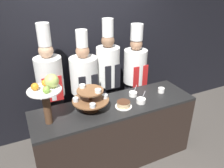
% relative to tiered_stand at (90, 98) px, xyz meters
% --- Properties ---
extents(wall_back, '(10.00, 0.06, 2.80)m').
position_rel_tiered_stand_xyz_m(wall_back, '(0.32, 0.98, 0.33)').
color(wall_back, black).
rests_on(wall_back, ground_plane).
extents(buffet_counter, '(2.13, 0.63, 0.91)m').
position_rel_tiered_stand_xyz_m(buffet_counter, '(0.32, -0.03, -0.62)').
color(buffet_counter, black).
rests_on(buffet_counter, ground_plane).
extents(tiered_stand, '(0.45, 0.45, 0.31)m').
position_rel_tiered_stand_xyz_m(tiered_stand, '(0.00, 0.00, 0.00)').
color(tiered_stand, brown).
rests_on(tiered_stand, buffet_counter).
extents(fruit_pedestal, '(0.36, 0.36, 0.57)m').
position_rel_tiered_stand_xyz_m(fruit_pedestal, '(-0.49, -0.05, 0.22)').
color(fruit_pedestal, brown).
rests_on(fruit_pedestal, buffet_counter).
extents(cake_round, '(0.21, 0.21, 0.07)m').
position_rel_tiered_stand_xyz_m(cake_round, '(0.39, -0.12, -0.13)').
color(cake_round, white).
rests_on(cake_round, buffet_counter).
extents(cup_white, '(0.09, 0.09, 0.07)m').
position_rel_tiered_stand_xyz_m(cup_white, '(1.06, -0.00, -0.13)').
color(cup_white, white).
rests_on(cup_white, buffet_counter).
extents(serving_bowl_near, '(0.12, 0.12, 0.16)m').
position_rel_tiered_stand_xyz_m(serving_bowl_near, '(0.64, -0.13, -0.13)').
color(serving_bowl_near, white).
rests_on(serving_bowl_near, buffet_counter).
extents(serving_bowl_far, '(0.11, 0.11, 0.16)m').
position_rel_tiered_stand_xyz_m(serving_bowl_far, '(0.64, 0.08, -0.14)').
color(serving_bowl_far, white).
rests_on(serving_bowl_far, buffet_counter).
extents(chef_left, '(0.36, 0.36, 1.89)m').
position_rel_tiered_stand_xyz_m(chef_left, '(-0.36, 0.60, -0.06)').
color(chef_left, '#28282D').
rests_on(chef_left, ground_plane).
extents(chef_center_left, '(0.40, 0.40, 1.76)m').
position_rel_tiered_stand_xyz_m(chef_center_left, '(0.12, 0.60, -0.13)').
color(chef_center_left, '#28282D').
rests_on(chef_center_left, ground_plane).
extents(chef_center_right, '(0.35, 0.35, 1.88)m').
position_rel_tiered_stand_xyz_m(chef_center_right, '(0.51, 0.60, -0.04)').
color(chef_center_right, black).
rests_on(chef_center_right, ground_plane).
extents(chef_right, '(0.37, 0.37, 1.77)m').
position_rel_tiered_stand_xyz_m(chef_right, '(0.98, 0.60, -0.11)').
color(chef_right, '#28282D').
rests_on(chef_right, ground_plane).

